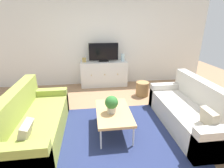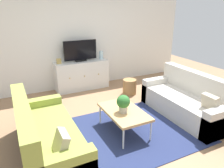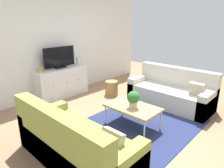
% 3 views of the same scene
% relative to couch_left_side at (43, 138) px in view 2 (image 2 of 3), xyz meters
% --- Properties ---
extents(ground_plane, '(10.00, 10.00, 0.00)m').
position_rel_couch_left_side_xyz_m(ground_plane, '(1.44, 0.10, -0.29)').
color(ground_plane, '#997251').
extents(wall_back, '(6.40, 0.12, 2.70)m').
position_rel_couch_left_side_xyz_m(wall_back, '(1.44, 2.65, 1.06)').
color(wall_back, silver).
rests_on(wall_back, ground_plane).
extents(area_rug, '(2.50, 1.90, 0.01)m').
position_rel_couch_left_side_xyz_m(area_rug, '(1.44, -0.05, -0.28)').
color(area_rug, navy).
rests_on(area_rug, ground_plane).
extents(couch_left_side, '(0.81, 1.90, 0.87)m').
position_rel_couch_left_side_xyz_m(couch_left_side, '(0.00, 0.00, 0.00)').
color(couch_left_side, olive).
rests_on(couch_left_side, ground_plane).
extents(couch_right_side, '(0.81, 1.90, 0.87)m').
position_rel_couch_left_side_xyz_m(couch_right_side, '(2.87, 0.00, 0.00)').
color(couch_right_side, beige).
rests_on(couch_right_side, ground_plane).
extents(coffee_table, '(0.60, 0.98, 0.41)m').
position_rel_couch_left_side_xyz_m(coffee_table, '(1.39, 0.03, 0.10)').
color(coffee_table, tan).
rests_on(coffee_table, ground_plane).
extents(potted_plant, '(0.23, 0.23, 0.31)m').
position_rel_couch_left_side_xyz_m(potted_plant, '(1.35, -0.01, 0.30)').
color(potted_plant, '#B7B2A8').
rests_on(potted_plant, coffee_table).
extents(tv_console, '(1.39, 0.47, 0.76)m').
position_rel_couch_left_side_xyz_m(tv_console, '(1.42, 2.37, 0.09)').
color(tv_console, silver).
rests_on(tv_console, ground_plane).
extents(flat_screen_tv, '(0.86, 0.16, 0.54)m').
position_rel_couch_left_side_xyz_m(flat_screen_tv, '(1.42, 2.39, 0.74)').
color(flat_screen_tv, black).
rests_on(flat_screen_tv, tv_console).
extents(glass_vase, '(0.11, 0.11, 0.21)m').
position_rel_couch_left_side_xyz_m(glass_vase, '(2.00, 2.37, 0.58)').
color(glass_vase, silver).
rests_on(glass_vase, tv_console).
extents(mantel_clock, '(0.11, 0.07, 0.13)m').
position_rel_couch_left_side_xyz_m(mantel_clock, '(0.85, 2.37, 0.53)').
color(mantel_clock, tan).
rests_on(mantel_clock, tv_console).
extents(wicker_basket, '(0.34, 0.34, 0.38)m').
position_rel_couch_left_side_xyz_m(wicker_basket, '(2.37, 1.48, -0.10)').
color(wicker_basket, '#9E7547').
rests_on(wicker_basket, ground_plane).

